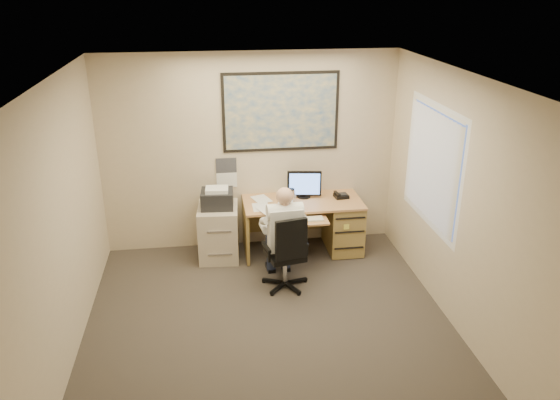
{
  "coord_description": "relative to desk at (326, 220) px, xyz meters",
  "views": [
    {
      "loc": [
        -0.59,
        -4.84,
        3.54
      ],
      "look_at": [
        0.28,
        1.3,
        1.02
      ],
      "focal_mm": 35.0,
      "sensor_mm": 36.0,
      "label": 1
    }
  ],
  "objects": [
    {
      "name": "window_blinds",
      "position": [
        0.97,
        -1.1,
        1.11
      ],
      "size": [
        0.06,
        1.4,
        1.3
      ],
      "primitive_type": null,
      "color": "silver",
      "rests_on": "room_shell"
    },
    {
      "name": "world_map",
      "position": [
        -0.58,
        0.33,
        1.46
      ],
      "size": [
        1.56,
        0.03,
        1.06
      ],
      "primitive_type": "cube",
      "color": "#1E4C93",
      "rests_on": "room_shell"
    },
    {
      "name": "filing_cabinet",
      "position": [
        -1.48,
        -0.02,
        -0.01
      ],
      "size": [
        0.57,
        0.66,
        1.01
      ],
      "rotation": [
        0.0,
        0.0,
        -0.07
      ],
      "color": "#C2B29C",
      "rests_on": "ground"
    },
    {
      "name": "wall_calendar",
      "position": [
        -1.33,
        0.34,
        0.64
      ],
      "size": [
        0.28,
        0.01,
        0.42
      ],
      "primitive_type": "cube",
      "color": "white",
      "rests_on": "room_shell"
    },
    {
      "name": "person",
      "position": [
        -0.71,
        -0.89,
        0.2
      ],
      "size": [
        0.6,
        0.82,
        1.29
      ],
      "primitive_type": null,
      "rotation": [
        0.0,
        0.0,
        0.07
      ],
      "color": "white",
      "rests_on": "office_chair"
    },
    {
      "name": "desk",
      "position": [
        0.0,
        0.0,
        0.0
      ],
      "size": [
        1.6,
        0.97,
        1.12
      ],
      "color": "tan",
      "rests_on": "ground"
    },
    {
      "name": "room_shell",
      "position": [
        -1.0,
        -1.9,
        0.91
      ],
      "size": [
        4.0,
        4.5,
        2.7
      ],
      "color": "#36302A",
      "rests_on": "ground"
    },
    {
      "name": "office_chair",
      "position": [
        -0.72,
        -0.96,
        -0.15
      ],
      "size": [
        0.69,
        0.69,
        0.98
      ],
      "rotation": [
        0.0,
        0.0,
        0.2
      ],
      "color": "black",
      "rests_on": "ground"
    }
  ]
}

